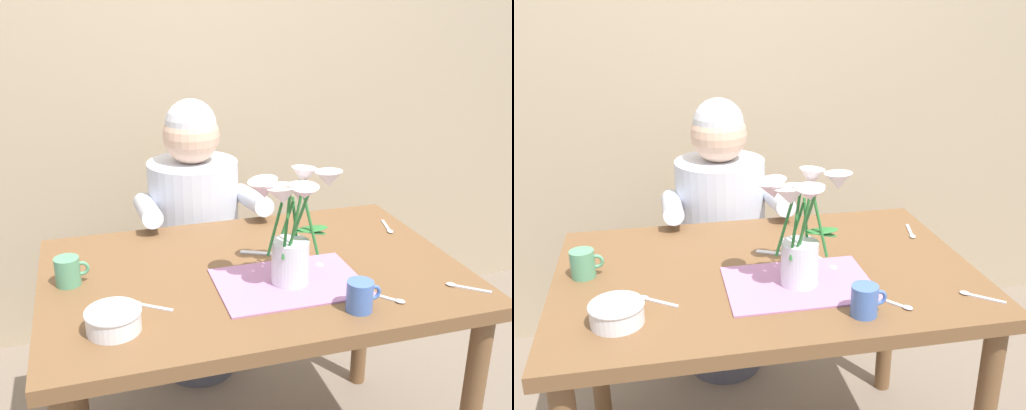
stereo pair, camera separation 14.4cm
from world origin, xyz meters
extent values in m
cube|color=tan|center=(0.00, 1.05, 1.25)|extent=(4.00, 0.10, 2.50)
cube|color=brown|center=(0.00, 0.00, 0.72)|extent=(1.20, 0.80, 0.04)
cylinder|color=brown|center=(-0.54, 0.34, 0.35)|extent=(0.06, 0.06, 0.70)
cylinder|color=brown|center=(0.54, 0.34, 0.35)|extent=(0.06, 0.06, 0.70)
cylinder|color=#4C4C56|center=(-0.06, 0.62, 0.20)|extent=(0.30, 0.30, 0.40)
cylinder|color=silver|center=(-0.06, 0.62, 0.65)|extent=(0.34, 0.34, 0.50)
sphere|color=#DBB293|center=(-0.06, 0.62, 1.00)|extent=(0.21, 0.21, 0.21)
sphere|color=silver|center=(-0.06, 0.62, 1.04)|extent=(0.19, 0.19, 0.19)
cylinder|color=silver|center=(-0.25, 0.48, 0.78)|extent=(0.07, 0.33, 0.12)
cylinder|color=silver|center=(0.13, 0.48, 0.78)|extent=(0.07, 0.33, 0.12)
cube|color=#B275A3|center=(0.07, -0.11, 0.74)|extent=(0.40, 0.28, 0.00)
cylinder|color=silver|center=(0.07, -0.11, 0.80)|extent=(0.10, 0.10, 0.13)
cylinder|color=#2D7533|center=(0.12, -0.12, 0.93)|extent=(0.05, 0.05, 0.21)
cone|color=white|center=(0.16, -0.13, 1.04)|extent=(0.11, 0.11, 0.05)
sphere|color=#E5D14C|center=(0.16, -0.13, 1.05)|extent=(0.02, 0.02, 0.02)
cylinder|color=#2D7533|center=(0.10, -0.07, 0.90)|extent=(0.01, 0.04, 0.14)
cone|color=silver|center=(0.12, -0.03, 0.97)|extent=(0.07, 0.07, 0.05)
sphere|color=#E5D14C|center=(0.12, -0.03, 0.98)|extent=(0.02, 0.02, 0.02)
cylinder|color=#2D7533|center=(0.07, -0.06, 0.90)|extent=(0.04, 0.03, 0.14)
cone|color=white|center=(0.08, -0.01, 0.97)|extent=(0.09, 0.09, 0.05)
sphere|color=#E5D14C|center=(0.08, -0.01, 0.98)|extent=(0.02, 0.02, 0.02)
cylinder|color=#2D7533|center=(0.03, -0.10, 0.92)|extent=(0.07, 0.05, 0.18)
cone|color=silver|center=(0.00, -0.09, 1.02)|extent=(0.11, 0.11, 0.06)
sphere|color=#E5D14C|center=(0.00, -0.09, 1.02)|extent=(0.02, 0.02, 0.02)
cylinder|color=#2D7533|center=(0.05, -0.12, 0.92)|extent=(0.04, 0.06, 0.17)
cone|color=white|center=(0.04, -0.13, 1.01)|extent=(0.09, 0.10, 0.05)
sphere|color=#E5D14C|center=(0.04, -0.13, 1.01)|extent=(0.02, 0.02, 0.02)
cylinder|color=#2D7533|center=(0.07, -0.16, 0.93)|extent=(0.04, 0.07, 0.20)
cone|color=silver|center=(0.07, -0.20, 1.04)|extent=(0.09, 0.09, 0.04)
sphere|color=#E5D14C|center=(0.07, -0.20, 1.04)|extent=(0.02, 0.02, 0.02)
cylinder|color=#2D7533|center=(0.08, -0.13, 0.94)|extent=(0.04, 0.02, 0.23)
cone|color=white|center=(0.09, -0.15, 1.06)|extent=(0.09, 0.08, 0.05)
sphere|color=#E5D14C|center=(0.09, -0.15, 1.07)|extent=(0.02, 0.02, 0.02)
ellipsoid|color=#2D7533|center=(0.13, -0.11, 0.89)|extent=(0.09, 0.04, 0.03)
ellipsoid|color=#2D7533|center=(0.13, -0.11, 0.90)|extent=(0.09, 0.04, 0.01)
cylinder|color=white|center=(-0.41, -0.21, 0.77)|extent=(0.13, 0.13, 0.05)
torus|color=white|center=(-0.41, -0.21, 0.79)|extent=(0.14, 0.14, 0.01)
cube|color=silver|center=(0.08, 0.08, 0.74)|extent=(0.18, 0.10, 0.00)
cylinder|color=#569970|center=(-0.51, 0.06, 0.78)|extent=(0.07, 0.07, 0.08)
torus|color=#569970|center=(-0.48, 0.06, 0.78)|extent=(0.04, 0.01, 0.04)
cylinder|color=#476BB7|center=(0.19, -0.30, 0.78)|extent=(0.07, 0.07, 0.08)
torus|color=#476BB7|center=(0.23, -0.30, 0.78)|extent=(0.04, 0.01, 0.04)
cube|color=silver|center=(0.53, -0.29, 0.74)|extent=(0.08, 0.07, 0.00)
ellipsoid|color=silver|center=(0.49, -0.25, 0.74)|extent=(0.03, 0.03, 0.01)
cube|color=silver|center=(0.53, 0.19, 0.74)|extent=(0.03, 0.10, 0.00)
ellipsoid|color=silver|center=(0.52, 0.14, 0.74)|extent=(0.03, 0.03, 0.01)
cube|color=silver|center=(-0.30, -0.14, 0.74)|extent=(0.09, 0.07, 0.00)
ellipsoid|color=silver|center=(-0.35, -0.10, 0.74)|extent=(0.03, 0.03, 0.01)
cube|color=silver|center=(0.18, 0.02, 0.74)|extent=(0.04, 0.10, 0.00)
ellipsoid|color=silver|center=(0.19, -0.03, 0.74)|extent=(0.03, 0.03, 0.01)
cube|color=silver|center=(0.27, -0.25, 0.74)|extent=(0.07, 0.08, 0.00)
ellipsoid|color=silver|center=(0.31, -0.29, 0.74)|extent=(0.03, 0.03, 0.01)
camera|label=1|loc=(-0.44, -1.47, 1.50)|focal=41.37mm
camera|label=2|loc=(-0.30, -1.51, 1.50)|focal=41.37mm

